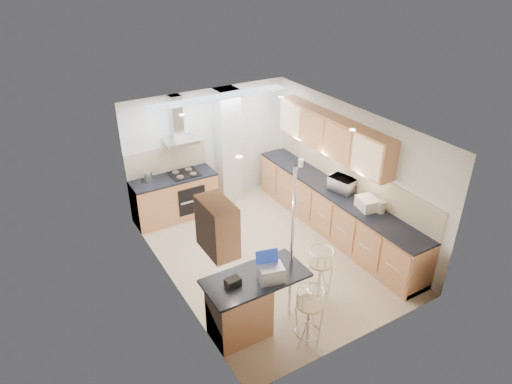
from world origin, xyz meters
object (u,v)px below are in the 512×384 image
microwave (342,184)px  bar_stool_end (319,276)px  bar_stool_near (309,318)px  bread_bin (368,203)px  laptop (271,273)px

microwave → bar_stool_end: size_ratio=0.49×
microwave → bar_stool_near: bearing=119.4°
bar_stool_near → bread_bin: bread_bin is taller
bar_stool_near → bread_bin: (2.20, 1.29, 0.53)m
bar_stool_near → bar_stool_end: size_ratio=1.00×
bar_stool_end → microwave: bearing=-29.5°
bread_bin → bar_stool_end: bearing=-145.2°
laptop → bread_bin: size_ratio=0.86×
microwave → bar_stool_end: bearing=118.9°
bar_stool_end → bread_bin: 1.73m
microwave → laptop: microwave is taller
bar_stool_end → bread_bin: bread_bin is taller
laptop → bar_stool_near: size_ratio=0.34×
microwave → bar_stool_near: size_ratio=0.49×
microwave → bread_bin: bearing=163.3°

